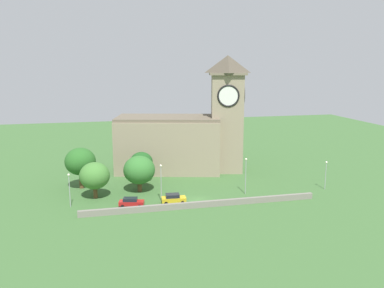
# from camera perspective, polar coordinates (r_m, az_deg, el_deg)

# --- Properties ---
(ground_plane) EXTENTS (200.00, 200.00, 0.00)m
(ground_plane) POSITION_cam_1_polar(r_m,az_deg,el_deg) (92.48, -1.49, -4.98)
(ground_plane) COLOR #3D6633
(church) EXTENTS (32.56, 18.32, 27.88)m
(church) POSITION_cam_1_polar(r_m,az_deg,el_deg) (98.32, -1.08, 1.24)
(church) COLOR gray
(church) RESTS_ON ground
(quay_barrier) EXTENTS (44.19, 0.70, 1.12)m
(quay_barrier) POSITION_cam_1_polar(r_m,az_deg,el_deg) (74.78, 1.44, -8.52)
(quay_barrier) COLOR gray
(quay_barrier) RESTS_ON ground
(car_red) EXTENTS (4.84, 2.84, 1.63)m
(car_red) POSITION_cam_1_polar(r_m,az_deg,el_deg) (75.99, -8.59, -8.11)
(car_red) COLOR red
(car_red) RESTS_ON ground
(car_yellow) EXTENTS (4.72, 2.56, 1.80)m
(car_yellow) POSITION_cam_1_polar(r_m,az_deg,el_deg) (76.87, -2.64, -7.70)
(car_yellow) COLOR gold
(car_yellow) RESTS_ON ground
(streetlamp_west_end) EXTENTS (0.44, 0.44, 6.33)m
(streetlamp_west_end) POSITION_cam_1_polar(r_m,az_deg,el_deg) (77.13, -16.97, -5.49)
(streetlamp_west_end) COLOR #9EA0A5
(streetlamp_west_end) RESTS_ON ground
(streetlamp_west_mid) EXTENTS (0.44, 0.44, 7.30)m
(streetlamp_west_mid) POSITION_cam_1_polar(r_m,az_deg,el_deg) (76.60, -4.41, -4.70)
(streetlamp_west_mid) COLOR #9EA0A5
(streetlamp_west_mid) RESTS_ON ground
(streetlamp_central) EXTENTS (0.44, 0.44, 7.42)m
(streetlamp_central) POSITION_cam_1_polar(r_m,az_deg,el_deg) (81.63, 7.61, -3.71)
(streetlamp_central) COLOR #9EA0A5
(streetlamp_central) RESTS_ON ground
(streetlamp_east_mid) EXTENTS (0.44, 0.44, 6.04)m
(streetlamp_east_mid) POSITION_cam_1_polar(r_m,az_deg,el_deg) (88.59, 18.41, -3.54)
(streetlamp_east_mid) COLOR #9EA0A5
(streetlamp_east_mid) RESTS_ON ground
(tree_churchyard) EXTENTS (5.86, 5.86, 7.17)m
(tree_churchyard) POSITION_cam_1_polar(r_m,az_deg,el_deg) (80.77, -13.61, -4.40)
(tree_churchyard) COLOR brown
(tree_churchyard) RESTS_ON ground
(tree_riverside_west) EXTENTS (5.04, 5.04, 6.91)m
(tree_riverside_west) POSITION_cam_1_polar(r_m,az_deg,el_deg) (89.31, -7.18, -2.60)
(tree_riverside_west) COLOR brown
(tree_riverside_west) RESTS_ON ground
(tree_riverside_east) EXTENTS (6.39, 6.39, 8.69)m
(tree_riverside_east) POSITION_cam_1_polar(r_m,az_deg,el_deg) (87.58, -15.52, -2.42)
(tree_riverside_east) COLOR brown
(tree_riverside_east) RESTS_ON ground
(tree_by_tower) EXTENTS (6.46, 6.46, 7.50)m
(tree_by_tower) POSITION_cam_1_polar(r_m,az_deg,el_deg) (83.15, -7.47, -3.67)
(tree_by_tower) COLOR brown
(tree_by_tower) RESTS_ON ground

